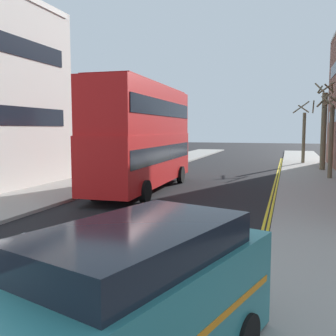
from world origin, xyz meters
TOP-DOWN VIEW (x-y plane):
  - sidewalk_right at (6.50, 16.00)m, footprint 4.00×80.00m
  - sidewalk_left at (-6.50, 16.00)m, footprint 4.00×80.00m
  - kerb_line_outer at (4.40, 14.00)m, footprint 0.10×56.00m
  - kerb_line_inner at (4.24, 14.00)m, footprint 0.10×56.00m
  - traffic_island at (0.00, 3.11)m, footprint 1.10×2.20m
  - keep_left_bollard at (0.00, 3.11)m, footprint 0.36×0.28m
  - double_decker_bus_away at (-2.45, 15.99)m, footprint 3.04×10.87m
  - taxi_minivan at (3.12, 0.92)m, footprint 3.20×5.15m
  - street_tree_near at (7.56, 28.91)m, footprint 1.54×1.56m
  - street_tree_mid at (6.35, 35.04)m, footprint 1.89×1.88m
  - street_tree_far at (7.60, 23.55)m, footprint 1.80×1.76m

SIDE VIEW (x-z plane):
  - kerb_line_outer at x=4.40m, z-range 0.00..0.01m
  - kerb_line_inner at x=4.24m, z-range 0.00..0.01m
  - traffic_island at x=0.00m, z-range 0.00..0.10m
  - sidewalk_right at x=6.50m, z-range 0.00..0.14m
  - sidewalk_left at x=-6.50m, z-range 0.00..0.14m
  - keep_left_bollard at x=0.00m, z-range 0.05..1.16m
  - taxi_minivan at x=3.12m, z-range 0.01..2.13m
  - street_tree_mid at x=6.35m, z-range -0.03..5.81m
  - street_tree_far at x=7.60m, z-range 0.23..5.80m
  - double_decker_bus_away at x=-2.45m, z-range 0.21..5.85m
  - street_tree_near at x=7.56m, z-range -0.05..6.79m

